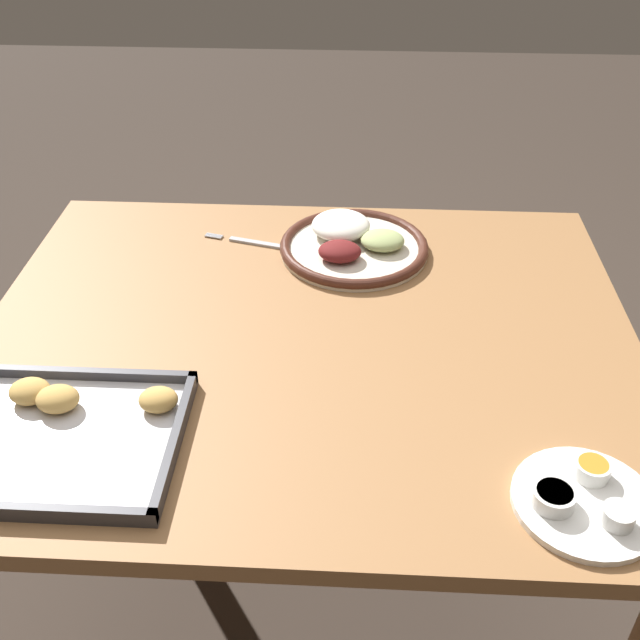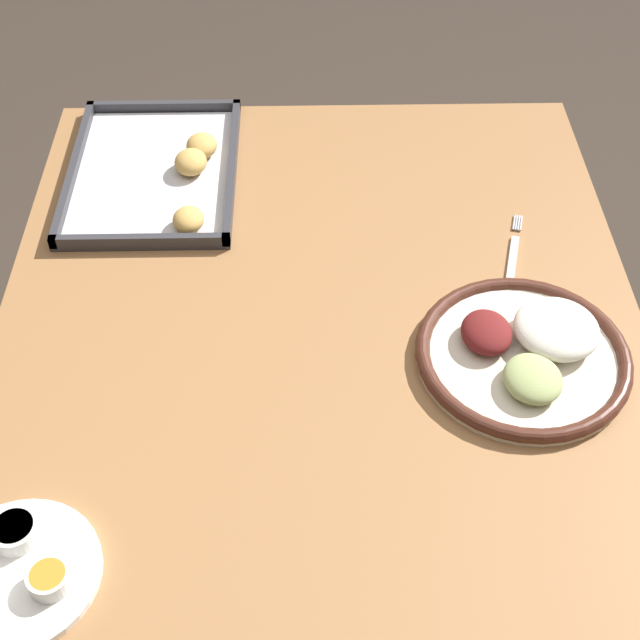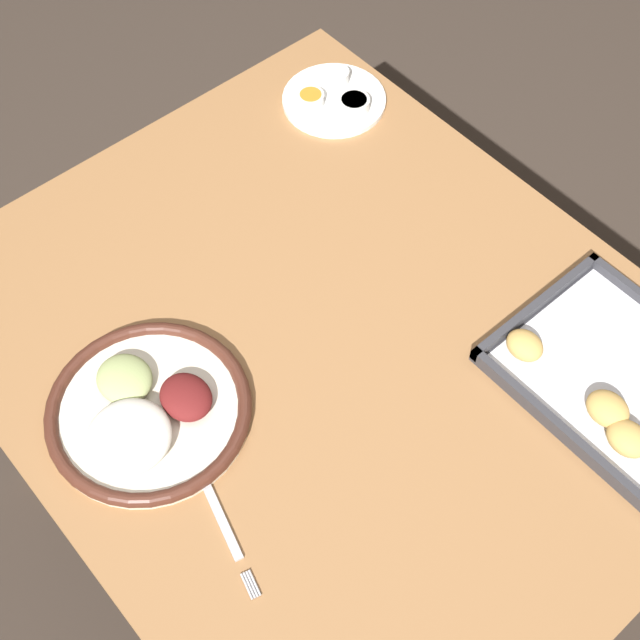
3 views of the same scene
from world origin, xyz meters
TOP-DOWN VIEW (x-y plane):
  - ground_plane at (0.00, 0.00)m, footprint 8.00×8.00m
  - dining_table at (0.00, 0.00)m, footprint 1.08×0.90m
  - dinner_plate at (-0.07, -0.27)m, footprint 0.29×0.29m
  - fork at (0.10, -0.28)m, footprint 0.22×0.07m
  - saucer_plate at (-0.37, 0.34)m, footprint 0.18×0.18m
  - baking_tray at (0.33, 0.25)m, footprint 0.37×0.27m

SIDE VIEW (x-z plane):
  - ground_plane at x=0.00m, z-range 0.00..0.00m
  - dining_table at x=0.00m, z-range 0.25..0.96m
  - fork at x=0.10m, z-range 0.71..0.71m
  - baking_tray at x=0.33m, z-range 0.70..0.74m
  - saucer_plate at x=-0.37m, z-range 0.70..0.74m
  - dinner_plate at x=-0.07m, z-range 0.70..0.75m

